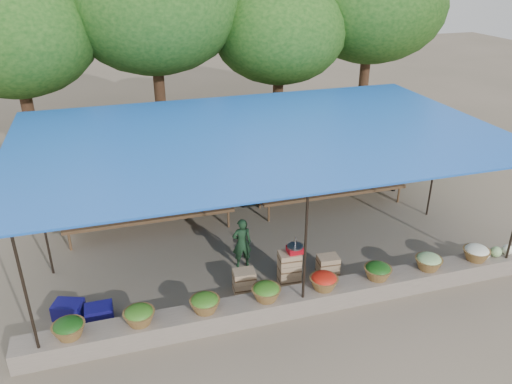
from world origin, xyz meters
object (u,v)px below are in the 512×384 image
object	(u,v)px
weighing_scale	(295,249)
vendor_seated	(242,243)
blue_crate_front	(68,310)
crate_counter	(288,271)
blue_crate_back	(99,313)

from	to	relation	value
weighing_scale	vendor_seated	size ratio (longest dim) A/B	0.30
weighing_scale	blue_crate_front	size ratio (longest dim) A/B	0.66
crate_counter	blue_crate_back	bearing A→B (deg)	-179.17
crate_counter	vendor_seated	distance (m)	1.24
weighing_scale	blue_crate_back	world-z (taller)	weighing_scale
blue_crate_front	blue_crate_back	distance (m)	0.64
vendor_seated	crate_counter	bearing A→B (deg)	130.84
weighing_scale	blue_crate_back	bearing A→B (deg)	-179.20
vendor_seated	blue_crate_back	bearing A→B (deg)	19.50
vendor_seated	blue_crate_front	world-z (taller)	vendor_seated
crate_counter	vendor_seated	size ratio (longest dim) A/B	1.96
crate_counter	vendor_seated	bearing A→B (deg)	128.92
crate_counter	blue_crate_back	distance (m)	3.90
crate_counter	weighing_scale	bearing A→B (deg)	0.00
crate_counter	blue_crate_front	size ratio (longest dim) A/B	4.34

